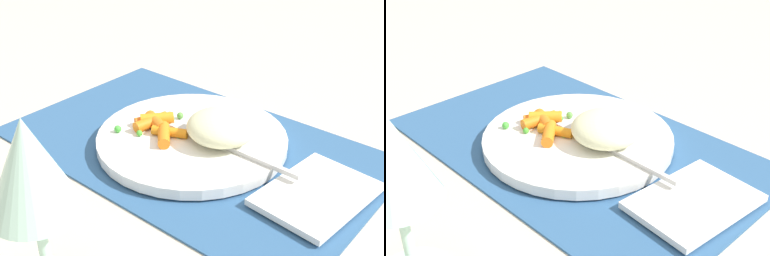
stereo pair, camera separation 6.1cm
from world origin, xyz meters
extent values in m
plane|color=beige|center=(0.00, 0.00, 0.00)|extent=(2.40, 2.40, 0.00)
cube|color=#2D5684|center=(0.00, 0.00, 0.00)|extent=(0.50, 0.31, 0.01)
cylinder|color=white|center=(0.00, 0.00, 0.01)|extent=(0.26, 0.26, 0.01)
ellipsoid|color=beige|center=(-0.04, -0.01, 0.04)|extent=(0.09, 0.09, 0.04)
cylinder|color=orange|center=(0.06, 0.02, 0.03)|extent=(0.02, 0.05, 0.02)
cylinder|color=orange|center=(0.05, 0.02, 0.03)|extent=(0.05, 0.03, 0.02)
cylinder|color=orange|center=(0.04, 0.02, 0.03)|extent=(0.04, 0.02, 0.01)
cylinder|color=orange|center=(0.02, 0.02, 0.03)|extent=(0.05, 0.03, 0.01)
cylinder|color=orange|center=(0.05, 0.01, 0.03)|extent=(0.04, 0.05, 0.02)
cylinder|color=orange|center=(0.02, 0.04, 0.03)|extent=(0.04, 0.05, 0.02)
cylinder|color=orange|center=(0.06, 0.02, 0.03)|extent=(0.03, 0.04, 0.01)
sphere|color=#599D30|center=(0.07, 0.00, 0.02)|extent=(0.01, 0.01, 0.01)
sphere|color=#579A43|center=(0.04, -0.02, 0.02)|extent=(0.01, 0.01, 0.01)
sphere|color=green|center=(0.03, 0.02, 0.02)|extent=(0.01, 0.01, 0.01)
sphere|color=green|center=(0.05, 0.05, 0.02)|extent=(0.01, 0.01, 0.01)
sphere|color=green|center=(0.08, 0.06, 0.03)|extent=(0.01, 0.01, 0.01)
sphere|color=green|center=(0.05, -0.01, 0.02)|extent=(0.01, 0.01, 0.01)
sphere|color=#53AE38|center=(0.06, -0.02, 0.02)|extent=(0.01, 0.01, 0.01)
sphere|color=#55B732|center=(0.01, 0.02, 0.02)|extent=(0.01, 0.01, 0.01)
cube|color=silver|center=(0.01, 0.00, 0.02)|extent=(0.05, 0.02, 0.01)
cube|color=silver|center=(-0.09, 0.00, 0.02)|extent=(0.15, 0.01, 0.01)
cylinder|color=#B2E0CC|center=(-0.06, 0.28, 0.05)|extent=(0.01, 0.01, 0.09)
cone|color=#B2E0CC|center=(-0.06, 0.28, 0.13)|extent=(0.08, 0.08, 0.09)
cube|color=white|center=(-0.19, 0.00, 0.01)|extent=(0.11, 0.15, 0.01)
camera|label=1|loc=(-0.38, 0.46, 0.36)|focal=47.92mm
camera|label=2|loc=(-0.43, 0.42, 0.36)|focal=47.92mm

